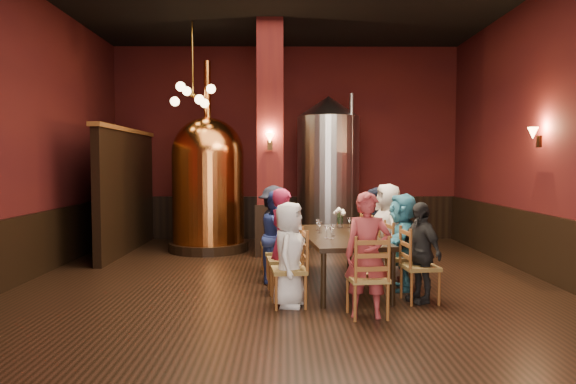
{
  "coord_description": "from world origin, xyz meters",
  "views": [
    {
      "loc": [
        -0.03,
        -7.11,
        1.79
      ],
      "look_at": [
        0.02,
        0.2,
        1.38
      ],
      "focal_mm": 32.0,
      "sensor_mm": 36.0,
      "label": 1
    }
  ],
  "objects_px": {
    "person_0": "(289,254)",
    "rose_vase": "(340,214)",
    "copper_kettle": "(208,182)",
    "person_1": "(283,241)",
    "steel_vessel": "(328,171)",
    "dining_table": "(339,239)",
    "person_2": "(278,236)"
  },
  "relations": [
    {
      "from": "person_0",
      "to": "rose_vase",
      "type": "xyz_separation_m",
      "value": [
        0.83,
        1.82,
        0.32
      ]
    },
    {
      "from": "copper_kettle",
      "to": "rose_vase",
      "type": "height_order",
      "value": "copper_kettle"
    },
    {
      "from": "copper_kettle",
      "to": "person_0",
      "type": "bearing_deg",
      "value": -68.62
    },
    {
      "from": "person_1",
      "to": "steel_vessel",
      "type": "distance_m",
      "value": 4.37
    },
    {
      "from": "copper_kettle",
      "to": "steel_vessel",
      "type": "xyz_separation_m",
      "value": [
        2.51,
        0.71,
        0.22
      ]
    },
    {
      "from": "dining_table",
      "to": "person_0",
      "type": "distance_m",
      "value": 1.31
    },
    {
      "from": "dining_table",
      "to": "copper_kettle",
      "type": "xyz_separation_m",
      "value": [
        -2.34,
        3.03,
        0.71
      ]
    },
    {
      "from": "person_0",
      "to": "steel_vessel",
      "type": "bearing_deg",
      "value": 2.65
    },
    {
      "from": "person_0",
      "to": "person_1",
      "type": "bearing_deg",
      "value": 19.61
    },
    {
      "from": "dining_table",
      "to": "steel_vessel",
      "type": "bearing_deg",
      "value": 81.05
    },
    {
      "from": "dining_table",
      "to": "copper_kettle",
      "type": "bearing_deg",
      "value": 121.32
    },
    {
      "from": "dining_table",
      "to": "person_1",
      "type": "bearing_deg",
      "value": -158.78
    },
    {
      "from": "dining_table",
      "to": "person_2",
      "type": "bearing_deg",
      "value": 158.78
    },
    {
      "from": "person_1",
      "to": "steel_vessel",
      "type": "xyz_separation_m",
      "value": [
        0.97,
        4.16,
        0.89
      ]
    },
    {
      "from": "person_0",
      "to": "person_1",
      "type": "relative_size",
      "value": 0.91
    },
    {
      "from": "person_1",
      "to": "copper_kettle",
      "type": "height_order",
      "value": "copper_kettle"
    },
    {
      "from": "person_2",
      "to": "rose_vase",
      "type": "height_order",
      "value": "person_2"
    },
    {
      "from": "person_2",
      "to": "steel_vessel",
      "type": "relative_size",
      "value": 0.43
    },
    {
      "from": "person_0",
      "to": "person_1",
      "type": "height_order",
      "value": "person_1"
    },
    {
      "from": "person_0",
      "to": "person_2",
      "type": "relative_size",
      "value": 0.95
    },
    {
      "from": "dining_table",
      "to": "person_2",
      "type": "height_order",
      "value": "person_2"
    },
    {
      "from": "person_0",
      "to": "person_2",
      "type": "distance_m",
      "value": 1.33
    },
    {
      "from": "steel_vessel",
      "to": "person_2",
      "type": "bearing_deg",
      "value": -106.6
    },
    {
      "from": "person_2",
      "to": "copper_kettle",
      "type": "bearing_deg",
      "value": 38.53
    },
    {
      "from": "dining_table",
      "to": "steel_vessel",
      "type": "height_order",
      "value": "steel_vessel"
    },
    {
      "from": "dining_table",
      "to": "copper_kettle",
      "type": "distance_m",
      "value": 3.89
    },
    {
      "from": "person_2",
      "to": "copper_kettle",
      "type": "xyz_separation_m",
      "value": [
        -1.46,
        2.79,
        0.71
      ]
    },
    {
      "from": "person_2",
      "to": "copper_kettle",
      "type": "distance_m",
      "value": 3.23
    },
    {
      "from": "copper_kettle",
      "to": "steel_vessel",
      "type": "relative_size",
      "value": 1.19
    },
    {
      "from": "person_0",
      "to": "person_2",
      "type": "bearing_deg",
      "value": 19.61
    },
    {
      "from": "steel_vessel",
      "to": "rose_vase",
      "type": "bearing_deg",
      "value": -91.26
    },
    {
      "from": "person_2",
      "to": "steel_vessel",
      "type": "distance_m",
      "value": 3.78
    }
  ]
}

